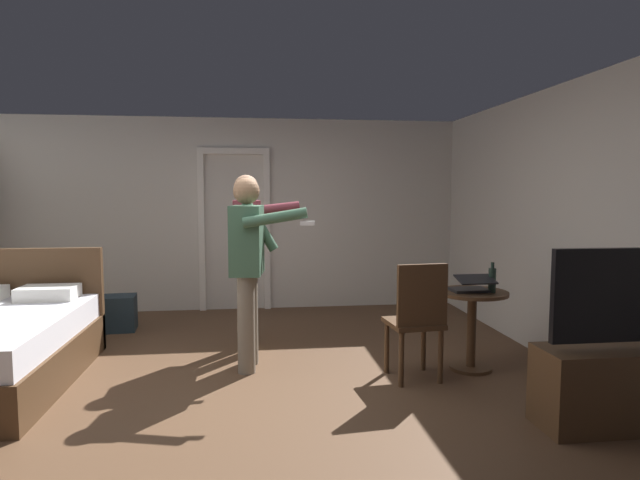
# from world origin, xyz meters

# --- Properties ---
(ground_plane) EXTENTS (6.58, 6.58, 0.00)m
(ground_plane) POSITION_xyz_m (0.00, 0.00, 0.00)
(ground_plane) COLOR brown
(wall_back) EXTENTS (6.22, 0.12, 2.52)m
(wall_back) POSITION_xyz_m (0.00, 3.00, 1.26)
(wall_back) COLOR beige
(wall_back) RESTS_ON ground_plane
(wall_right) EXTENTS (0.12, 6.13, 2.52)m
(wall_right) POSITION_xyz_m (3.05, 0.00, 1.26)
(wall_right) COLOR beige
(wall_right) RESTS_ON ground_plane
(doorway_frame) EXTENTS (0.93, 0.08, 2.13)m
(doorway_frame) POSITION_xyz_m (0.02, 2.92, 1.22)
(doorway_frame) COLOR white
(doorway_frame) RESTS_ON ground_plane
(tv_flatscreen) EXTENTS (1.12, 0.40, 1.20)m
(tv_flatscreen) POSITION_xyz_m (2.69, -1.00, 0.35)
(tv_flatscreen) COLOR #4C331E
(tv_flatscreen) RESTS_ON ground_plane
(side_table) EXTENTS (0.61, 0.61, 0.70)m
(side_table) POSITION_xyz_m (2.16, 0.22, 0.47)
(side_table) COLOR #4C331E
(side_table) RESTS_ON ground_plane
(laptop) EXTENTS (0.33, 0.34, 0.15)m
(laptop) POSITION_xyz_m (2.13, 0.18, 0.75)
(laptop) COLOR black
(laptop) RESTS_ON side_table
(bottle_on_table) EXTENTS (0.06, 0.06, 0.26)m
(bottle_on_table) POSITION_xyz_m (2.30, 0.14, 0.81)
(bottle_on_table) COLOR #1F3229
(bottle_on_table) RESTS_ON side_table
(wooden_chair) EXTENTS (0.46, 0.46, 0.99)m
(wooden_chair) POSITION_xyz_m (1.59, -0.00, 0.54)
(wooden_chair) COLOR #4C331E
(wooden_chair) RESTS_ON ground_plane
(person_blue_shirt) EXTENTS (0.71, 0.65, 1.68)m
(person_blue_shirt) POSITION_xyz_m (0.23, 0.50, 0.98)
(person_blue_shirt) COLOR gray
(person_blue_shirt) RESTS_ON ground_plane
(person_striped_shirt) EXTENTS (0.70, 0.59, 1.73)m
(person_striped_shirt) POSITION_xyz_m (0.21, 1.07, 1.01)
(person_striped_shirt) COLOR tan
(person_striped_shirt) RESTS_ON ground_plane
(suitcase_dark) EXTENTS (0.62, 0.38, 0.40)m
(suitcase_dark) POSITION_xyz_m (-1.36, 1.97, 0.20)
(suitcase_dark) COLOR #1E2D38
(suitcase_dark) RESTS_ON ground_plane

